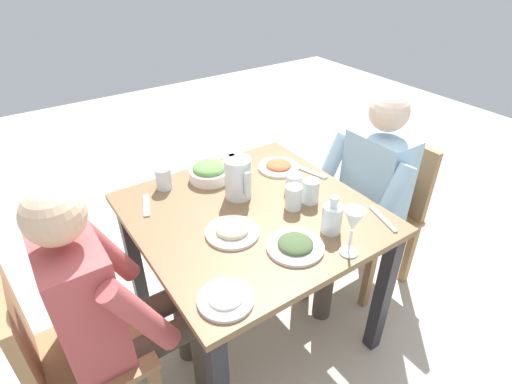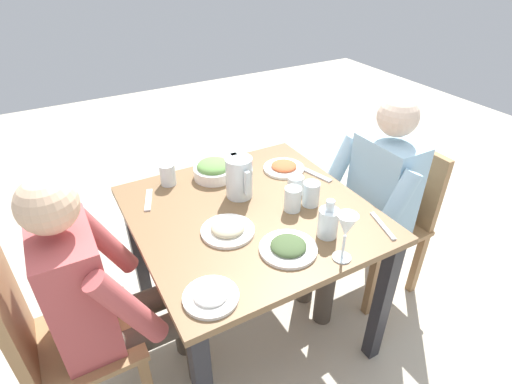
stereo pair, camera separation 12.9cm
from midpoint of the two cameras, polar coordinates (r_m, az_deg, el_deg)
name	(u,v)px [view 2 (the right image)]	position (r m, az deg, el deg)	size (l,w,h in m)	color
ground_plane	(252,325)	(2.25, 1.12, -18.47)	(8.00, 8.00, 0.00)	#B7AD99
dining_table	(251,231)	(1.79, 1.34, -5.69)	(0.97, 0.97, 0.75)	brown
chair_near	(58,340)	(1.72, -24.42, -18.76)	(0.40, 0.40, 0.86)	#997047
chair_far	(393,212)	(2.32, 20.44, -2.73)	(0.40, 0.40, 0.86)	#997047
diner_near	(106,293)	(1.62, -18.45, -13.55)	(0.48, 0.53, 1.15)	#B24C4C
diner_far	(369,200)	(2.11, 17.45, -1.17)	(0.48, 0.53, 1.15)	#9EC6E0
water_pitcher	(239,177)	(1.77, -0.34, 2.07)	(0.16, 0.12, 0.19)	silver
salad_bowl	(214,170)	(1.94, -4.16, 3.15)	(0.20, 0.20, 0.09)	white
plate_beans	(228,229)	(1.59, -1.75, -5.35)	(0.22, 0.22, 0.05)	white
plate_rice_curry	(284,167)	(2.03, 5.82, 3.51)	(0.21, 0.21, 0.04)	white
plate_dolmas	(289,247)	(1.52, 7.20, -7.83)	(0.22, 0.22, 0.04)	white
plate_yoghurt	(211,296)	(1.34, -3.67, -14.61)	(0.19, 0.19, 0.04)	white
water_glass_center	(311,194)	(1.76, 9.94, -0.30)	(0.07, 0.07, 0.11)	silver
water_glass_by_pitcher	(295,185)	(1.83, 7.65, 0.97)	(0.08, 0.08, 0.09)	silver
water_glass_near_right	(293,199)	(1.71, 7.41, -1.06)	(0.07, 0.07, 0.11)	silver
water_glass_far_left	(168,174)	(1.91, -10.62, 2.45)	(0.07, 0.07, 0.10)	silver
wine_glass	(346,228)	(1.45, 15.26, -5.00)	(0.08, 0.08, 0.20)	silver
oil_carafe	(328,224)	(1.59, 12.52, -4.49)	(0.08, 0.08, 0.16)	silver
fork_near	(149,200)	(1.83, -13.15, -1.15)	(0.17, 0.03, 0.01)	silver
knife_near	(383,226)	(1.73, 19.67, -4.60)	(0.18, 0.02, 0.01)	silver
fork_far	(317,175)	(2.00, 10.48, 2.37)	(0.17, 0.03, 0.01)	silver
knife_far	(291,168)	(2.05, 6.83, 3.44)	(0.18, 0.02, 0.01)	silver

